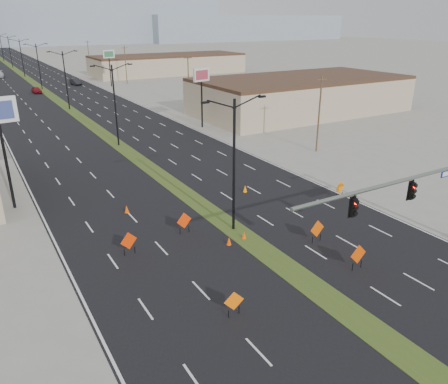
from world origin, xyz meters
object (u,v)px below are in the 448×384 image
cone_0 (244,235)px  construction_sign_4 (358,255)px  streetlight_1 (115,103)px  construction_sign_5 (340,188)px  construction_sign_2 (184,221)px  signal_mast (430,192)px  streetlight_3 (39,65)px  pole_sign_east_near (201,80)px  cone_3 (127,209)px  streetlight_2 (66,78)px  car_mid (76,82)px  construction_sign_3 (317,229)px  streetlight_6 (1,47)px  car_left (36,90)px  pole_sign_east_far (109,57)px  cone_2 (245,189)px  streetlight_4 (22,57)px  cone_1 (229,241)px  streetlight_5 (10,51)px  streetlight_0 (234,162)px  construction_sign_0 (234,302)px  construction_sign_1 (129,242)px

cone_0 → construction_sign_4: bearing=-61.2°
construction_sign_4 → streetlight_1: bearing=95.3°
construction_sign_5 → construction_sign_2: bearing=164.8°
signal_mast → streetlight_3: (-8.56, 94.00, 0.63)m
signal_mast → pole_sign_east_near: 41.96m
cone_3 → pole_sign_east_near: size_ratio=0.08×
pole_sign_east_near → construction_sign_5: bearing=-107.6°
streetlight_2 → car_mid: streetlight_2 is taller
streetlight_2 → streetlight_3: bearing=90.0°
car_mid → cone_3: (-14.48, -80.34, -0.41)m
construction_sign_3 → pole_sign_east_near: bearing=71.0°
streetlight_6 → construction_sign_4: size_ratio=5.66×
construction_sign_3 → streetlight_6: bearing=87.6°
car_left → cone_3: 71.67m
car_left → construction_sign_4: bearing=-89.6°
streetlight_1 → pole_sign_east_far: (15.25, 52.51, 1.36)m
streetlight_3 → streetlight_1: bearing=-90.0°
signal_mast → pole_sign_east_far: bearing=85.8°
streetlight_1 → cone_0: (-0.17, -29.76, -5.12)m
signal_mast → car_left: signal_mast is taller
streetlight_3 → cone_2: bearing=-86.3°
streetlight_4 → cone_3: size_ratio=14.77×
car_left → cone_0: 80.49m
streetlight_4 → cone_1: (-1.61, -113.99, -5.11)m
cone_1 → cone_3: cone_3 is taller
cone_1 → pole_sign_east_far: size_ratio=0.07×
construction_sign_3 → streetlight_5: bearing=87.9°
streetlight_5 → cone_3: size_ratio=14.77×
streetlight_0 → car_mid: size_ratio=2.19×
streetlight_4 → streetlight_5: 28.00m
construction_sign_4 → pole_sign_east_far: (11.44, 89.51, 5.73)m
car_mid → construction_sign_3: size_ratio=2.62×
signal_mast → streetlight_1: size_ratio=1.63×
cone_3 → pole_sign_east_far: 76.66m
streetlight_6 → pole_sign_east_far: 88.82m
signal_mast → construction_sign_0: size_ratio=10.62×
construction_sign_4 → car_mid: bearing=86.7°
cone_1 → pole_sign_east_near: (15.65, 33.54, 6.64)m
car_mid → cone_0: 89.66m
construction_sign_0 → cone_2: construction_sign_0 is taller
construction_sign_4 → pole_sign_east_far: bearing=82.1°
streetlight_2 → construction_sign_0: size_ratio=6.53×
construction_sign_3 → construction_sign_1: bearing=153.4°
cone_3 → construction_sign_3: bearing=-49.9°
car_left → cone_1: (0.39, -80.70, -0.38)m
streetlight_6 → cone_3: 161.04m
streetlight_3 → construction_sign_2: size_ratio=5.87×
signal_mast → streetlight_5: size_ratio=1.63×
streetlight_4 → car_mid: bearing=-71.0°
streetlight_0 → streetlight_3: same height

